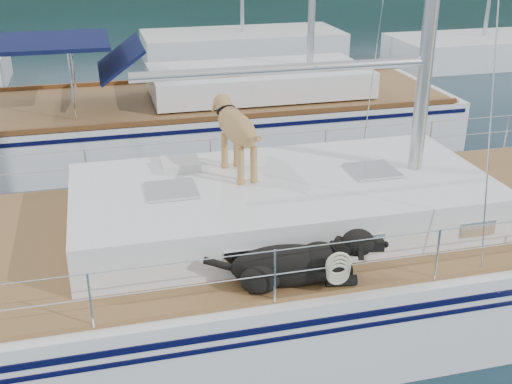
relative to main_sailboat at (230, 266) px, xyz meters
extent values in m
plane|color=black|center=(-0.09, 0.01, -0.68)|extent=(120.00, 120.00, 0.00)
cube|color=white|center=(-0.09, 0.01, -0.18)|extent=(12.00, 3.80, 1.40)
cube|color=olive|center=(-0.09, 0.01, 0.55)|extent=(11.52, 3.50, 0.06)
cube|color=white|center=(0.71, 0.01, 0.86)|extent=(5.20, 2.50, 0.55)
cylinder|color=silver|center=(0.71, 0.01, 2.53)|extent=(3.60, 0.12, 0.12)
cylinder|color=silver|center=(-0.09, -1.74, 1.14)|extent=(10.56, 0.01, 0.01)
cylinder|color=silver|center=(-0.09, 1.75, 1.14)|extent=(10.56, 0.01, 0.01)
cube|color=#1C42B2|center=(-0.55, 1.58, 0.61)|extent=(0.70, 0.51, 0.05)
cube|color=silver|center=(-0.48, 0.71, 1.19)|extent=(0.49, 0.40, 0.12)
torus|color=beige|center=(0.75, -1.82, 0.94)|extent=(0.35, 0.13, 0.34)
cube|color=white|center=(0.90, 6.63, -0.23)|extent=(11.00, 3.50, 1.30)
cube|color=olive|center=(0.90, 6.63, 0.42)|extent=(10.56, 3.29, 0.06)
cube|color=white|center=(2.10, 6.63, 0.77)|extent=(4.80, 2.30, 0.55)
cube|color=#0D1639|center=(-2.30, 6.63, 1.82)|extent=(2.40, 2.30, 0.08)
cube|color=white|center=(3.91, 16.01, -0.28)|extent=(7.20, 3.00, 1.10)
cube|color=white|center=(11.91, 13.01, -0.28)|extent=(6.40, 3.00, 1.10)
camera|label=1|loc=(-1.44, -7.08, 4.18)|focal=45.00mm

